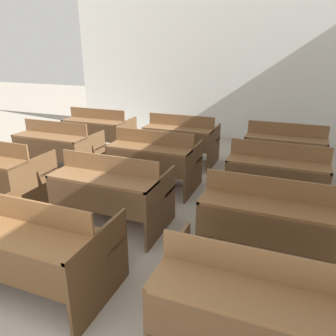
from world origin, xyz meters
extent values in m
cube|color=silver|center=(0.00, 7.19, 1.51)|extent=(6.64, 0.06, 3.02)
cube|color=brown|center=(0.62, 1.65, 0.34)|extent=(0.03, 0.81, 0.68)
cube|color=brown|center=(0.04, 1.41, 0.66)|extent=(1.18, 0.34, 0.03)
cube|color=brown|center=(0.04, 1.25, 0.50)|extent=(1.13, 0.02, 0.31)
cube|color=brown|center=(0.04, 1.57, 0.77)|extent=(1.18, 0.02, 0.19)
cube|color=brown|center=(0.04, 1.89, 0.42)|extent=(1.18, 0.33, 0.03)
cube|color=brown|center=(0.04, 1.89, 0.15)|extent=(1.13, 0.04, 0.04)
cube|color=brown|center=(1.20, 1.62, 0.34)|extent=(0.03, 0.81, 0.68)
cube|color=brown|center=(1.78, 1.39, 0.66)|extent=(1.18, 0.34, 0.03)
cube|color=brown|center=(1.78, 1.55, 0.77)|extent=(1.18, 0.02, 0.19)
cube|color=brown|center=(1.78, 1.87, 0.42)|extent=(1.18, 0.33, 0.03)
cube|color=brown|center=(1.78, 1.87, 0.15)|extent=(1.13, 0.04, 0.04)
cube|color=brown|center=(-1.07, 2.81, 0.34)|extent=(0.03, 0.81, 0.68)
cube|color=brown|center=(-1.65, 3.05, 0.42)|extent=(1.18, 0.33, 0.03)
cube|color=brown|center=(-1.65, 3.05, 0.15)|extent=(1.13, 0.04, 0.04)
cube|color=brown|center=(-0.52, 2.81, 0.34)|extent=(0.03, 0.81, 0.68)
cube|color=brown|center=(0.63, 2.81, 0.34)|extent=(0.03, 0.81, 0.68)
cube|color=brown|center=(0.06, 2.58, 0.66)|extent=(1.18, 0.34, 0.03)
cube|color=brown|center=(0.06, 2.42, 0.50)|extent=(1.13, 0.02, 0.31)
cube|color=brown|center=(0.06, 2.74, 0.77)|extent=(1.18, 0.02, 0.19)
cube|color=brown|center=(0.06, 3.05, 0.42)|extent=(1.18, 0.33, 0.03)
cube|color=brown|center=(0.06, 3.05, 0.15)|extent=(1.13, 0.04, 0.04)
cube|color=brown|center=(1.16, 2.80, 0.34)|extent=(0.03, 0.81, 0.68)
cube|color=brown|center=(2.32, 2.80, 0.34)|extent=(0.03, 0.81, 0.68)
cube|color=brown|center=(1.74, 2.57, 0.66)|extent=(1.18, 0.34, 0.03)
cube|color=brown|center=(1.74, 2.40, 0.50)|extent=(1.13, 0.02, 0.31)
cube|color=brown|center=(1.74, 2.73, 0.77)|extent=(1.18, 0.02, 0.19)
cube|color=brown|center=(1.74, 3.04, 0.42)|extent=(1.18, 0.33, 0.03)
cube|color=brown|center=(1.74, 3.04, 0.15)|extent=(1.13, 0.04, 0.04)
cube|color=brown|center=(-2.21, 3.99, 0.34)|extent=(0.03, 0.81, 0.68)
cube|color=brown|center=(-1.06, 3.99, 0.34)|extent=(0.03, 0.81, 0.68)
cube|color=brown|center=(-1.63, 3.76, 0.66)|extent=(1.18, 0.34, 0.03)
cube|color=brown|center=(-1.63, 3.60, 0.50)|extent=(1.13, 0.02, 0.31)
cube|color=brown|center=(-1.63, 3.92, 0.77)|extent=(1.18, 0.02, 0.19)
cube|color=brown|center=(-1.63, 4.23, 0.42)|extent=(1.18, 0.33, 0.03)
cube|color=brown|center=(-1.63, 4.23, 0.15)|extent=(1.13, 0.04, 0.04)
cube|color=brown|center=(-0.53, 4.01, 0.34)|extent=(0.03, 0.81, 0.68)
cube|color=brown|center=(0.63, 4.01, 0.34)|extent=(0.03, 0.81, 0.68)
cube|color=brown|center=(0.05, 3.77, 0.66)|extent=(1.18, 0.34, 0.03)
cube|color=brown|center=(0.05, 3.61, 0.50)|extent=(1.13, 0.02, 0.31)
cube|color=brown|center=(0.05, 3.94, 0.77)|extent=(1.18, 0.02, 0.19)
cube|color=brown|center=(0.05, 4.25, 0.42)|extent=(1.18, 0.33, 0.03)
cube|color=brown|center=(0.05, 4.25, 0.15)|extent=(1.13, 0.04, 0.04)
cube|color=brown|center=(1.16, 4.01, 0.34)|extent=(0.03, 0.81, 0.68)
cube|color=brown|center=(2.31, 4.01, 0.34)|extent=(0.03, 0.81, 0.68)
cube|color=brown|center=(1.74, 3.77, 0.66)|extent=(1.18, 0.34, 0.03)
cube|color=brown|center=(1.74, 3.61, 0.50)|extent=(1.13, 0.02, 0.31)
cube|color=brown|center=(1.74, 3.94, 0.77)|extent=(1.18, 0.02, 0.19)
cube|color=brown|center=(1.74, 4.25, 0.42)|extent=(1.18, 0.33, 0.03)
cube|color=brown|center=(1.74, 4.25, 0.15)|extent=(1.13, 0.04, 0.04)
cube|color=brown|center=(-2.22, 5.19, 0.34)|extent=(0.03, 0.81, 0.68)
cube|color=brown|center=(-1.07, 5.19, 0.34)|extent=(0.03, 0.81, 0.68)
cube|color=brown|center=(-1.64, 4.96, 0.66)|extent=(1.18, 0.34, 0.03)
cube|color=brown|center=(-1.64, 4.79, 0.50)|extent=(1.13, 0.02, 0.31)
cube|color=brown|center=(-1.64, 5.12, 0.77)|extent=(1.18, 0.02, 0.19)
cube|color=brown|center=(-1.64, 5.43, 0.42)|extent=(1.18, 0.33, 0.03)
cube|color=brown|center=(-1.64, 5.43, 0.15)|extent=(1.13, 0.04, 0.04)
cube|color=brown|center=(-0.54, 5.21, 0.34)|extent=(0.03, 0.81, 0.68)
cube|color=brown|center=(0.62, 5.21, 0.34)|extent=(0.03, 0.81, 0.68)
cube|color=brown|center=(0.04, 4.97, 0.66)|extent=(1.18, 0.34, 0.03)
cube|color=brown|center=(0.04, 4.81, 0.50)|extent=(1.13, 0.02, 0.31)
cube|color=brown|center=(0.04, 5.13, 0.77)|extent=(1.18, 0.02, 0.19)
cube|color=brown|center=(0.04, 5.45, 0.42)|extent=(1.18, 0.33, 0.03)
cube|color=brown|center=(0.04, 5.45, 0.15)|extent=(1.13, 0.04, 0.04)
cube|color=brown|center=(1.19, 5.21, 0.34)|extent=(0.03, 0.81, 0.68)
cube|color=brown|center=(2.35, 5.21, 0.34)|extent=(0.03, 0.81, 0.68)
cube|color=brown|center=(1.77, 4.97, 0.66)|extent=(1.18, 0.34, 0.03)
cube|color=brown|center=(1.77, 4.81, 0.50)|extent=(1.13, 0.02, 0.31)
cube|color=brown|center=(1.77, 5.14, 0.77)|extent=(1.18, 0.02, 0.19)
cube|color=brown|center=(1.77, 5.45, 0.42)|extent=(1.18, 0.33, 0.03)
cube|color=brown|center=(1.77, 5.45, 0.15)|extent=(1.13, 0.04, 0.04)
camera|label=1|loc=(1.87, -0.12, 1.96)|focal=35.00mm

